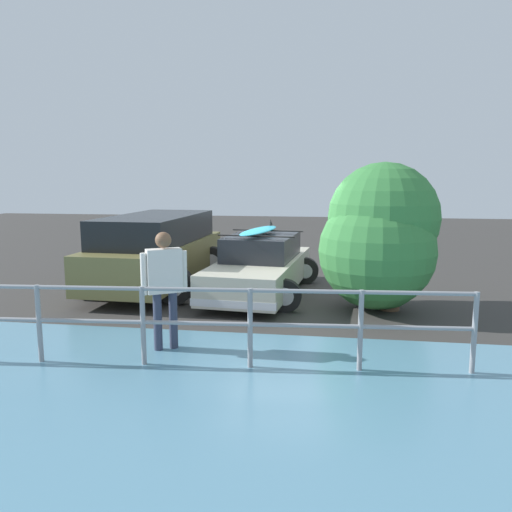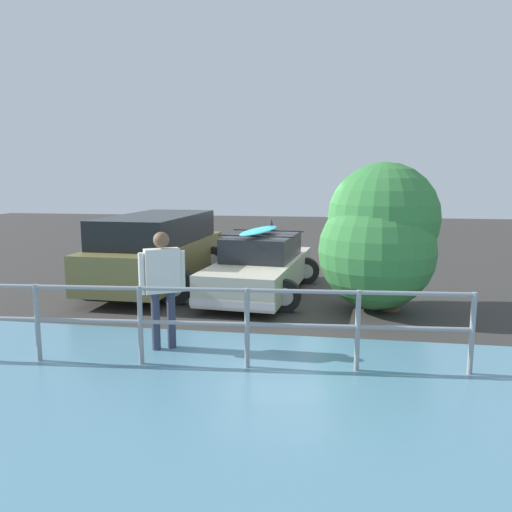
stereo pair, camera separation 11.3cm
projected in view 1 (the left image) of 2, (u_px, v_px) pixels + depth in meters
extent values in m
cube|color=#383533|center=(279.00, 295.00, 11.03)|extent=(44.00, 44.00, 0.02)
cube|color=#B7B29E|center=(260.00, 273.00, 11.03)|extent=(1.99, 4.42, 0.61)
cube|color=#23262B|center=(262.00, 246.00, 11.10)|extent=(1.59, 2.18, 0.52)
cube|color=silver|center=(233.00, 304.00, 9.04)|extent=(1.63, 0.25, 0.14)
cube|color=silver|center=(279.00, 265.00, 13.07)|extent=(1.63, 0.25, 0.14)
cylinder|color=black|center=(285.00, 296.00, 9.58)|extent=(0.64, 0.18, 0.64)
cylinder|color=#B7B7BC|center=(285.00, 296.00, 9.58)|extent=(0.35, 0.19, 0.35)
cylinder|color=black|center=(205.00, 291.00, 9.97)|extent=(0.64, 0.18, 0.64)
cylinder|color=#B7B7BC|center=(205.00, 291.00, 9.97)|extent=(0.35, 0.19, 0.35)
cylinder|color=black|center=(305.00, 271.00, 12.13)|extent=(0.64, 0.18, 0.64)
cylinder|color=#B7B7BC|center=(305.00, 271.00, 12.13)|extent=(0.35, 0.19, 0.35)
cylinder|color=black|center=(241.00, 268.00, 12.52)|extent=(0.64, 0.18, 0.64)
cylinder|color=#B7B7BC|center=(241.00, 268.00, 12.52)|extent=(0.35, 0.19, 0.35)
cylinder|color=black|center=(256.00, 236.00, 10.51)|extent=(1.67, 0.19, 0.03)
cylinder|color=black|center=(268.00, 231.00, 11.60)|extent=(1.67, 0.19, 0.03)
ellipsoid|color=#33B7D6|center=(259.00, 231.00, 11.04)|extent=(0.84, 2.19, 0.09)
cone|color=black|center=(270.00, 222.00, 11.83)|extent=(0.10, 0.10, 0.14)
cube|color=brown|center=(157.00, 259.00, 11.66)|extent=(1.98, 4.82, 0.83)
cube|color=black|center=(156.00, 228.00, 11.54)|extent=(1.80, 3.77, 0.62)
cylinder|color=black|center=(190.00, 242.00, 14.05)|extent=(0.72, 0.20, 0.72)
cylinder|color=black|center=(174.00, 285.00, 10.14)|extent=(0.80, 0.22, 0.80)
cylinder|color=#B7B7BC|center=(174.00, 285.00, 10.14)|extent=(0.44, 0.23, 0.44)
cylinder|color=black|center=(90.00, 282.00, 10.48)|extent=(0.80, 0.22, 0.80)
cylinder|color=#B7B7BC|center=(90.00, 282.00, 10.48)|extent=(0.44, 0.23, 0.44)
cylinder|color=black|center=(212.00, 262.00, 12.92)|extent=(0.80, 0.22, 0.80)
cylinder|color=#B7B7BC|center=(212.00, 262.00, 12.92)|extent=(0.44, 0.23, 0.44)
cylinder|color=black|center=(144.00, 260.00, 13.25)|extent=(0.80, 0.22, 0.80)
cylinder|color=#B7B7BC|center=(144.00, 260.00, 13.25)|extent=(0.44, 0.23, 0.44)
cylinder|color=#33384C|center=(173.00, 320.00, 7.54)|extent=(0.13, 0.13, 0.88)
cylinder|color=#33384C|center=(158.00, 322.00, 7.45)|extent=(0.13, 0.13, 0.88)
cube|color=silver|center=(164.00, 271.00, 7.38)|extent=(0.54, 0.44, 0.66)
sphere|color=brown|center=(163.00, 240.00, 7.30)|extent=(0.24, 0.24, 0.24)
cylinder|color=silver|center=(184.00, 271.00, 7.49)|extent=(0.09, 0.09, 0.62)
cylinder|color=silver|center=(144.00, 274.00, 7.27)|extent=(0.09, 0.09, 0.62)
cylinder|color=gray|center=(474.00, 333.00, 6.54)|extent=(0.07, 0.07, 1.11)
cylinder|color=gray|center=(360.00, 331.00, 6.64)|extent=(0.07, 0.07, 1.11)
cylinder|color=gray|center=(250.00, 328.00, 6.74)|extent=(0.07, 0.07, 1.11)
cylinder|color=gray|center=(143.00, 326.00, 6.85)|extent=(0.07, 0.07, 1.11)
cylinder|color=gray|center=(39.00, 324.00, 6.95)|extent=(0.07, 0.07, 1.11)
cylinder|color=gray|center=(142.00, 289.00, 6.76)|extent=(8.84, 0.76, 0.06)
cylinder|color=gray|center=(143.00, 322.00, 6.84)|extent=(8.84, 0.76, 0.06)
cylinder|color=brown|center=(390.00, 296.00, 9.76)|extent=(0.38, 0.38, 0.54)
sphere|color=#387F3D|center=(377.00, 251.00, 9.52)|extent=(2.22, 2.22, 2.22)
sphere|color=#387F3D|center=(387.00, 243.00, 9.69)|extent=(1.76, 1.76, 1.76)
sphere|color=#387F3D|center=(384.00, 272.00, 9.68)|extent=(1.45, 1.45, 1.45)
sphere|color=#387F3D|center=(383.00, 218.00, 9.59)|extent=(2.12, 2.12, 2.12)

